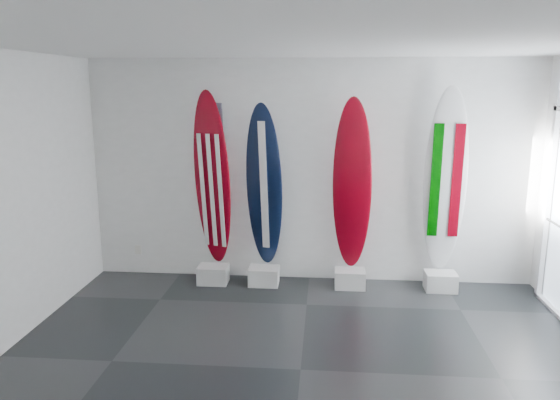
# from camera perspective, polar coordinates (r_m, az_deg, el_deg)

# --- Properties ---
(floor) EXTENTS (6.00, 6.00, 0.00)m
(floor) POSITION_cam_1_polar(r_m,az_deg,el_deg) (5.30, 2.23, -17.72)
(floor) COLOR black
(floor) RESTS_ON ground
(ceiling) EXTENTS (6.00, 6.00, 0.00)m
(ceiling) POSITION_cam_1_polar(r_m,az_deg,el_deg) (4.61, 2.54, 16.63)
(ceiling) COLOR white
(ceiling) RESTS_ON wall_back
(wall_back) EXTENTS (6.00, 0.00, 6.00)m
(wall_back) POSITION_cam_1_polar(r_m,az_deg,el_deg) (7.19, 3.29, 2.99)
(wall_back) COLOR silver
(wall_back) RESTS_ON ground
(wall_front) EXTENTS (6.00, 0.00, 6.00)m
(wall_front) POSITION_cam_1_polar(r_m,az_deg,el_deg) (2.39, -0.48, -16.21)
(wall_front) COLOR silver
(wall_front) RESTS_ON ground
(display_block_usa) EXTENTS (0.40, 0.30, 0.24)m
(display_block_usa) POSITION_cam_1_polar(r_m,az_deg,el_deg) (7.38, -7.17, -7.92)
(display_block_usa) COLOR silver
(display_block_usa) RESTS_ON floor
(surfboard_usa) EXTENTS (0.60, 0.45, 2.36)m
(surfboard_usa) POSITION_cam_1_polar(r_m,az_deg,el_deg) (7.14, -7.28, 2.19)
(surfboard_usa) COLOR maroon
(surfboard_usa) RESTS_ON display_block_usa
(display_block_navy) EXTENTS (0.40, 0.30, 0.24)m
(display_block_navy) POSITION_cam_1_polar(r_m,az_deg,el_deg) (7.27, -1.74, -8.15)
(display_block_navy) COLOR silver
(display_block_navy) RESTS_ON floor
(surfboard_navy) EXTENTS (0.55, 0.40, 2.21)m
(surfboard_navy) POSITION_cam_1_polar(r_m,az_deg,el_deg) (7.04, -1.71, 1.48)
(surfboard_navy) COLOR black
(surfboard_navy) RESTS_ON display_block_navy
(display_block_swiss) EXTENTS (0.40, 0.30, 0.24)m
(display_block_swiss) POSITION_cam_1_polar(r_m,az_deg,el_deg) (7.24, 7.49, -8.35)
(display_block_swiss) COLOR silver
(display_block_swiss) RESTS_ON floor
(surfboard_swiss) EXTENTS (0.55, 0.31, 2.28)m
(surfboard_swiss) POSITION_cam_1_polar(r_m,az_deg,el_deg) (7.00, 7.74, 1.63)
(surfboard_swiss) COLOR maroon
(surfboard_swiss) RESTS_ON display_block_swiss
(display_block_italy) EXTENTS (0.40, 0.30, 0.24)m
(display_block_italy) POSITION_cam_1_polar(r_m,az_deg,el_deg) (7.39, 16.82, -8.35)
(display_block_italy) COLOR silver
(display_block_italy) RESTS_ON floor
(surfboard_italy) EXTENTS (0.55, 0.22, 2.42)m
(surfboard_italy) POSITION_cam_1_polar(r_m,az_deg,el_deg) (7.14, 17.30, 1.98)
(surfboard_italy) COLOR white
(surfboard_italy) RESTS_ON display_block_italy
(wall_outlet) EXTENTS (0.09, 0.02, 0.13)m
(wall_outlet) POSITION_cam_1_polar(r_m,az_deg,el_deg) (7.89, -14.97, -5.16)
(wall_outlet) COLOR silver
(wall_outlet) RESTS_ON wall_back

